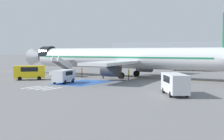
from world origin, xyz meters
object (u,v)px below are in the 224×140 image
Objects in this scene: boarding_stairs_forward at (62,71)px; ground_crew_3 at (129,74)px; fuel_tanker at (191,64)px; service_van_0 at (64,75)px; service_van_2 at (29,71)px; service_van_1 at (175,82)px; ground_crew_0 at (103,73)px; ground_crew_1 at (174,76)px; ground_crew_2 at (82,72)px; airliner at (124,58)px.

boarding_stairs_forward is 14.57m from ground_crew_3.
fuel_tanker is 39.69m from service_van_0.
service_van_2 is (-16.36, -37.50, -0.24)m from fuel_tanker.
service_van_1 reaches higher than ground_crew_3.
ground_crew_1 reaches higher than ground_crew_0.
ground_crew_2 is at bearing 55.30° from ground_crew_3.
ground_crew_0 is (-1.62, -4.55, -2.57)m from airliner.
ground_crew_3 is (10.00, -0.75, 0.03)m from ground_crew_2.
ground_crew_2 is at bearing 154.13° from fuel_tanker.
service_van_2 is at bearing 152.31° from fuel_tanker.
service_van_1 is at bearing -32.72° from ground_crew_1.
boarding_stairs_forward reaches higher than ground_crew_0.
service_van_0 is at bearing 170.11° from airliner.
boarding_stairs_forward is at bearing 112.05° from airliner.
ground_crew_0 is at bearing -1.04° from boarding_stairs_forward.
service_van_0 is 8.57m from service_van_2.
airliner is 24.03m from service_van_1.
fuel_tanker is 5.73× the size of ground_crew_3.
fuel_tanker reaches higher than service_van_0.
service_van_0 is at bearing 108.44° from ground_crew_0.
ground_crew_3 reaches higher than ground_crew_0.
service_van_2 is 2.78× the size of ground_crew_2.
ground_crew_1 is (11.39, -5.00, -2.51)m from airliner.
fuel_tanker reaches higher than ground_crew_3.
fuel_tanker is 29.96m from ground_crew_3.
ground_crew_2 is (4.55, -0.01, 0.04)m from boarding_stairs_forward.
airliner is at bearing -81.65° from service_van_1.
boarding_stairs_forward is at bearing -60.23° from service_van_1.
airliner reaches higher than boarding_stairs_forward.
fuel_tanker reaches higher than ground_crew_2.
service_van_2 is at bearing 64.99° from ground_crew_0.
boarding_stairs_forward reaches higher than service_van_1.
ground_crew_3 is at bearing 41.14° from service_van_0.
ground_crew_0 is (-17.50, 13.36, -0.47)m from service_van_1.
airliner is 12.01m from boarding_stairs_forward.
service_van_0 is 1.00× the size of service_van_2.
fuel_tanker is at bearing -10.93° from airliner.
airliner is 14.40m from service_van_0.
service_van_0 is (-7.91, -38.89, -0.45)m from fuel_tanker.
service_van_0 is 10.42m from ground_crew_2.
service_van_2 is 2.85× the size of ground_crew_1.
ground_crew_1 is at bearing 62.39° from service_van_2.
ground_crew_1 is (13.01, -0.45, 0.06)m from ground_crew_0.
airliner reaches higher than service_van_1.
ground_crew_2 is 10.03m from ground_crew_3.
boarding_stairs_forward is 22.35m from ground_crew_1.
boarding_stairs_forward is 8.37m from service_van_2.
ground_crew_0 is at bearing 161.35° from airliner.
fuel_tanker is at bearing -78.29° from ground_crew_0.
boarding_stairs_forward reaches higher than fuel_tanker.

